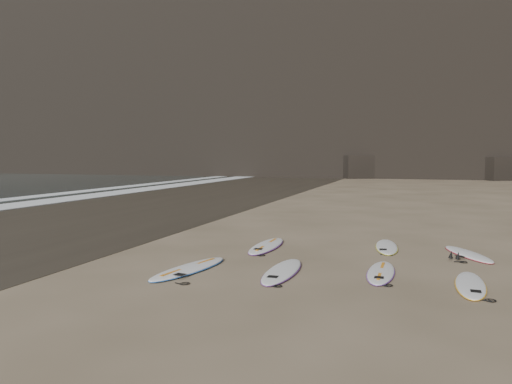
# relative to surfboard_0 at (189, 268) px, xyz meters

# --- Properties ---
(ground) EXTENTS (240.00, 240.00, 0.00)m
(ground) POSITION_rel_surfboard_0_xyz_m (4.39, 0.80, -0.05)
(ground) COLOR #897559
(ground) RESTS_ON ground
(wet_sand) EXTENTS (12.00, 200.00, 0.01)m
(wet_sand) POSITION_rel_surfboard_0_xyz_m (-8.61, 10.80, -0.04)
(wet_sand) COLOR #383026
(wet_sand) RESTS_ON ground
(foam_near) EXTENTS (2.20, 200.00, 0.05)m
(foam_near) POSITION_rel_surfboard_0_xyz_m (-14.11, 10.80, -0.02)
(foam_near) COLOR white
(foam_near) RESTS_ON ground
(surfboard_0) EXTENTS (1.08, 2.68, 0.09)m
(surfboard_0) POSITION_rel_surfboard_0_xyz_m (0.00, 0.00, 0.00)
(surfboard_0) COLOR white
(surfboard_0) RESTS_ON ground
(surfboard_1) EXTENTS (0.65, 2.53, 0.09)m
(surfboard_1) POSITION_rel_surfboard_0_xyz_m (1.99, 0.39, -0.00)
(surfboard_1) COLOR white
(surfboard_1) RESTS_ON ground
(surfboard_2) EXTENTS (0.54, 2.24, 0.08)m
(surfboard_2) POSITION_rel_surfboard_0_xyz_m (3.99, 0.93, -0.01)
(surfboard_2) COLOR white
(surfboard_2) RESTS_ON ground
(surfboard_3) EXTENTS (0.63, 2.22, 0.08)m
(surfboard_3) POSITION_rel_surfboard_0_xyz_m (5.69, 0.42, -0.01)
(surfboard_3) COLOR white
(surfboard_3) RESTS_ON ground
(surfboard_5) EXTENTS (0.66, 2.62, 0.09)m
(surfboard_5) POSITION_rel_surfboard_0_xyz_m (0.83, 3.13, 0.00)
(surfboard_5) COLOR white
(surfboard_5) RESTS_ON ground
(surfboard_6) EXTENTS (0.75, 2.34, 0.08)m
(surfboard_6) POSITION_rel_surfboard_0_xyz_m (3.95, 4.01, -0.01)
(surfboard_6) COLOR white
(surfboard_6) RESTS_ON ground
(surfboard_7) EXTENTS (1.33, 2.24, 0.08)m
(surfboard_7) POSITION_rel_surfboard_0_xyz_m (5.94, 3.60, -0.01)
(surfboard_7) COLOR white
(surfboard_7) RESTS_ON ground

